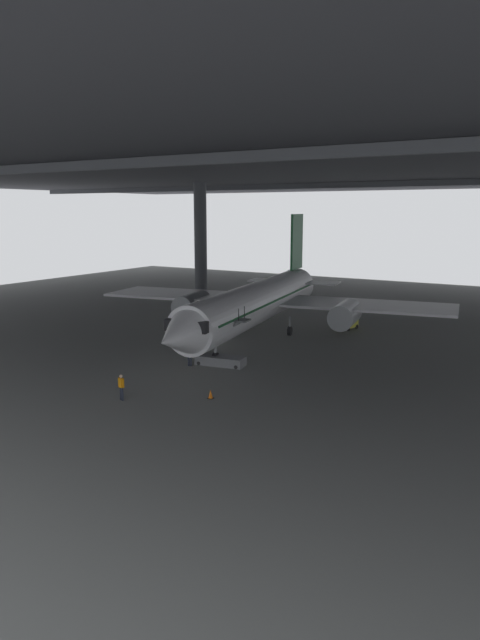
{
  "coord_description": "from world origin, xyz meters",
  "views": [
    {
      "loc": [
        25.7,
        -42.66,
        11.83
      ],
      "look_at": [
        0.74,
        -1.07,
        2.56
      ],
      "focal_mm": 32.2,
      "sensor_mm": 36.0,
      "label": 1
    }
  ],
  "objects_px": {
    "boarding_stairs": "(221,356)",
    "airplane_main": "(258,302)",
    "traffic_cone_orange": "(211,394)",
    "crew_worker_near_nose": "(121,386)",
    "baggage_tug": "(348,324)",
    "crew_worker_by_stairs": "(190,354)"
  },
  "relations": [
    {
      "from": "crew_worker_near_nose",
      "to": "traffic_cone_orange",
      "type": "distance_m",
      "value": 5.67
    },
    {
      "from": "crew_worker_near_nose",
      "to": "baggage_tug",
      "type": "bearing_deg",
      "value": 81.23
    },
    {
      "from": "boarding_stairs",
      "to": "traffic_cone_orange",
      "type": "height_order",
      "value": "boarding_stairs"
    },
    {
      "from": "airplane_main",
      "to": "crew_worker_near_nose",
      "type": "bearing_deg",
      "value": -86.05
    },
    {
      "from": "airplane_main",
      "to": "crew_worker_near_nose",
      "type": "relative_size",
      "value": 21.66
    },
    {
      "from": "crew_worker_by_stairs",
      "to": "traffic_cone_orange",
      "type": "bearing_deg",
      "value": -44.67
    },
    {
      "from": "airplane_main",
      "to": "baggage_tug",
      "type": "bearing_deg",
      "value": 54.82
    },
    {
      "from": "boarding_stairs",
      "to": "crew_worker_near_nose",
      "type": "xyz_separation_m",
      "value": [
        -0.85,
        -10.37,
        0.23
      ]
    },
    {
      "from": "crew_worker_by_stairs",
      "to": "traffic_cone_orange",
      "type": "relative_size",
      "value": 2.79
    },
    {
      "from": "airplane_main",
      "to": "crew_worker_near_nose",
      "type": "distance_m",
      "value": 20.48
    },
    {
      "from": "crew_worker_near_nose",
      "to": "baggage_tug",
      "type": "xyz_separation_m",
      "value": [
        4.39,
        28.5,
        -0.44
      ]
    },
    {
      "from": "airplane_main",
      "to": "baggage_tug",
      "type": "relative_size",
      "value": 15.29
    },
    {
      "from": "boarding_stairs",
      "to": "airplane_main",
      "type": "bearing_deg",
      "value": 102.8
    },
    {
      "from": "boarding_stairs",
      "to": "crew_worker_near_nose",
      "type": "relative_size",
      "value": 2.76
    },
    {
      "from": "baggage_tug",
      "to": "airplane_main",
      "type": "bearing_deg",
      "value": -125.18
    },
    {
      "from": "airplane_main",
      "to": "boarding_stairs",
      "type": "relative_size",
      "value": 7.85
    },
    {
      "from": "crew_worker_by_stairs",
      "to": "baggage_tug",
      "type": "relative_size",
      "value": 0.7
    },
    {
      "from": "airplane_main",
      "to": "crew_worker_by_stairs",
      "type": "bearing_deg",
      "value": -88.34
    },
    {
      "from": "airplane_main",
      "to": "crew_worker_by_stairs",
      "type": "xyz_separation_m",
      "value": [
        0.33,
        -11.45,
        -2.49
      ]
    },
    {
      "from": "crew_worker_by_stairs",
      "to": "traffic_cone_orange",
      "type": "xyz_separation_m",
      "value": [
        5.72,
        -5.66,
        -0.66
      ]
    },
    {
      "from": "traffic_cone_orange",
      "to": "baggage_tug",
      "type": "xyz_separation_m",
      "value": [
        -0.26,
        25.33,
        0.23
      ]
    },
    {
      "from": "traffic_cone_orange",
      "to": "baggage_tug",
      "type": "height_order",
      "value": "baggage_tug"
    }
  ]
}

